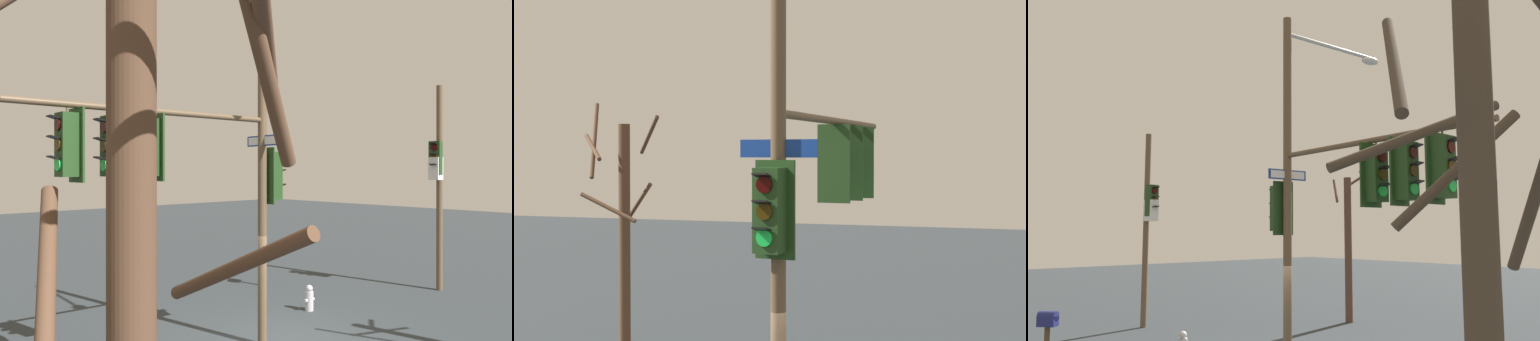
% 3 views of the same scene
% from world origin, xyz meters
% --- Properties ---
extents(main_signal_pole_assembly, '(6.11, 3.86, 8.61)m').
position_xyz_m(main_signal_pole_assembly, '(-2.03, 0.13, 4.61)').
color(main_signal_pole_assembly, brown).
rests_on(main_signal_pole_assembly, ground).
extents(secondary_pole_assembly, '(0.75, 0.40, 6.81)m').
position_xyz_m(secondary_pole_assembly, '(7.30, -0.13, 3.78)').
color(secondary_pole_assembly, brown).
rests_on(secondary_pole_assembly, ground).
extents(mailbox, '(0.49, 0.47, 1.41)m').
position_xyz_m(mailbox, '(3.59, 4.31, 1.11)').
color(mailbox, '#4C3823').
rests_on(mailbox, ground).
extents(bare_tree_behind_pole, '(2.03, 2.00, 5.21)m').
position_xyz_m(bare_tree_behind_pole, '(-8.00, 5.18, 2.84)').
color(bare_tree_behind_pole, '#473B2E').
rests_on(bare_tree_behind_pole, ground).
extents(bare_tree_across_street, '(1.77, 1.70, 5.70)m').
position_xyz_m(bare_tree_across_street, '(3.36, -6.28, 2.89)').
color(bare_tree_across_street, '#52362E').
rests_on(bare_tree_across_street, ground).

